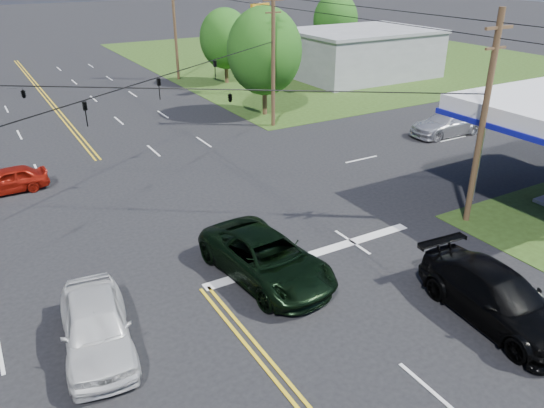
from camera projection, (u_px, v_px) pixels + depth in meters
ground at (139, 209)px, 26.13m from camera, size 280.00×280.00×0.00m
grass_ne at (331, 55)px, 67.20m from camera, size 46.00×48.00×0.03m
stop_bar at (314, 254)px, 22.17m from camera, size 10.00×0.50×0.02m
retail_ne at (361, 54)px, 54.59m from camera, size 14.00×10.00×4.40m
pole_se at (483, 119)px, 22.97m from camera, size 1.60×0.28×9.50m
pole_ne at (273, 58)px, 37.05m from camera, size 1.60×0.28×9.50m
pole_right_far at (175, 26)px, 51.81m from camera, size 1.60×0.28×10.00m
span_wire_signals at (124, 88)px, 23.60m from camera, size 26.00×18.00×1.13m
power_lines at (131, 32)px, 20.94m from camera, size 26.04×100.00×0.64m
tree_right_a at (264, 51)px, 39.88m from camera, size 5.70×5.70×8.18m
tree_right_b at (225, 39)px, 50.68m from camera, size 4.94×4.94×7.09m
tree_far_r at (335, 20)px, 63.25m from camera, size 5.32×5.32×7.63m
pickup_dkgreen at (266, 258)px, 20.22m from camera, size 3.48×6.49×1.73m
suv_black at (497, 297)px, 17.88m from camera, size 2.98×6.24×1.75m
pickup_white at (96, 326)px, 16.46m from camera, size 2.73×5.32×1.73m
sedan_red at (8, 180)px, 27.76m from camera, size 4.00×1.66×1.35m
sedan_far at (447, 123)px, 36.81m from camera, size 5.72×2.60×1.63m
polesign_ne at (260, 24)px, 45.44m from camera, size 2.11×0.95×7.83m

